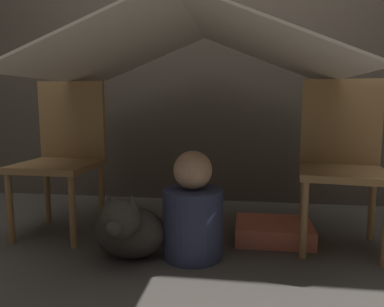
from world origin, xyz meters
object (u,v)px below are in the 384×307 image
(chair_left, at_px, (64,151))
(person_front, at_px, (193,214))
(chair_right, at_px, (341,156))
(dog, at_px, (128,229))

(chair_left, distance_m, person_front, 0.91)
(chair_right, bearing_deg, person_front, -150.92)
(dog, bearing_deg, person_front, 16.09)
(chair_right, distance_m, person_front, 0.86)
(person_front, height_order, dog, person_front)
(chair_right, xyz_separation_m, person_front, (-0.76, -0.30, -0.26))
(chair_left, distance_m, dog, 0.72)
(person_front, relative_size, dog, 1.40)
(chair_right, bearing_deg, dog, -152.40)
(chair_right, relative_size, person_front, 1.67)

